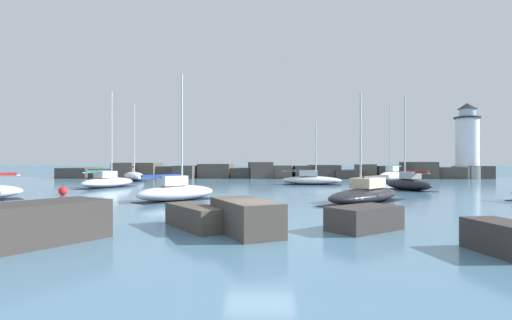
# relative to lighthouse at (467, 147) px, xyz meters

# --- Properties ---
(ground_plane) EXTENTS (600.00, 600.00, 0.00)m
(ground_plane) POSITION_rel_lighthouse_xyz_m (-29.38, -45.56, -4.70)
(ground_plane) COLOR teal
(open_sea_beyond) EXTENTS (400.00, 116.00, 0.01)m
(open_sea_beyond) POSITION_rel_lighthouse_xyz_m (-29.38, 60.54, -4.69)
(open_sea_beyond) COLOR teal
(open_sea_beyond) RESTS_ON ground
(breakwater_jetty) EXTENTS (64.13, 7.06, 2.43)m
(breakwater_jetty) POSITION_rel_lighthouse_xyz_m (-28.59, 0.40, -3.72)
(breakwater_jetty) COLOR #423D38
(breakwater_jetty) RESTS_ON ground
(lighthouse) EXTENTS (4.32, 4.32, 11.14)m
(lighthouse) POSITION_rel_lighthouse_xyz_m (0.00, 0.00, 0.00)
(lighthouse) COLOR gray
(lighthouse) RESTS_ON ground
(foreground_rocks) EXTENTS (17.07, 6.98, 1.34)m
(foreground_rocks) POSITION_rel_lighthouse_xyz_m (-31.40, -45.93, -4.12)
(foreground_rocks) COLOR #383330
(foreground_rocks) RESTS_ON ground
(sailboat_moored_0) EXTENTS (4.54, 6.82, 9.60)m
(sailboat_moored_0) POSITION_rel_lighthouse_xyz_m (-45.06, -21.23, -4.09)
(sailboat_moored_0) COLOR white
(sailboat_moored_0) RESTS_ON ground
(sailboat_moored_1) EXTENTS (6.80, 3.00, 7.24)m
(sailboat_moored_1) POSITION_rel_lighthouse_xyz_m (-24.53, -15.62, -4.14)
(sailboat_moored_1) COLOR silver
(sailboat_moored_1) RESTS_ON ground
(sailboat_moored_2) EXTENTS (7.03, 7.90, 6.94)m
(sailboat_moored_2) POSITION_rel_lighthouse_xyz_m (-22.96, -34.27, -4.14)
(sailboat_moored_2) COLOR black
(sailboat_moored_2) RESTS_ON ground
(sailboat_moored_3) EXTENTS (5.61, 6.47, 9.86)m
(sailboat_moored_3) POSITION_rel_lighthouse_xyz_m (-13.53, -8.22, -3.95)
(sailboat_moored_3) COLOR white
(sailboat_moored_3) RESTS_ON ground
(sailboat_moored_4) EXTENTS (4.01, 5.64, 8.65)m
(sailboat_moored_4) POSITION_rel_lighthouse_xyz_m (-16.60, -23.52, -4.07)
(sailboat_moored_4) COLOR black
(sailboat_moored_4) RESTS_ON ground
(sailboat_moored_5) EXTENTS (5.50, 5.58, 8.52)m
(sailboat_moored_5) POSITION_rel_lighthouse_xyz_m (-35.33, -33.51, -4.07)
(sailboat_moored_5) COLOR white
(sailboat_moored_5) RESTS_ON ground
(sailboat_moored_6) EXTENTS (5.76, 8.13, 10.17)m
(sailboat_moored_6) POSITION_rel_lighthouse_xyz_m (-47.14, -7.84, -4.09)
(sailboat_moored_6) COLOR white
(sailboat_moored_6) RESTS_ON ground
(mooring_buoy_orange_near) EXTENTS (0.66, 0.66, 0.86)m
(mooring_buoy_orange_near) POSITION_rel_lighthouse_xyz_m (-45.05, -29.72, -4.37)
(mooring_buoy_orange_near) COLOR red
(mooring_buoy_orange_near) RESTS_ON ground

